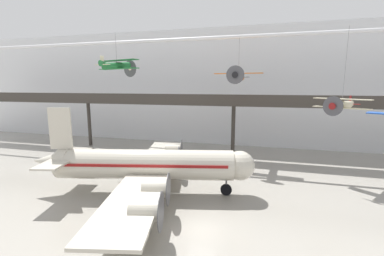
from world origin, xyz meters
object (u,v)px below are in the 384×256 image
suspended_plane_cream_biplane (342,104)px  suspended_plane_orange_highwing (238,76)px  suspended_plane_green_biplane (117,66)px  airliner_silver_main (144,165)px

suspended_plane_cream_biplane → suspended_plane_orange_highwing: suspended_plane_orange_highwing is taller
suspended_plane_green_biplane → suspended_plane_orange_highwing: bearing=-46.7°
airliner_silver_main → suspended_plane_cream_biplane: 26.02m
suspended_plane_cream_biplane → suspended_plane_orange_highwing: (-13.69, 5.77, 3.84)m
airliner_silver_main → suspended_plane_orange_highwing: 21.43m
suspended_plane_cream_biplane → suspended_plane_green_biplane: bearing=-47.6°
suspended_plane_green_biplane → suspended_plane_orange_highwing: size_ratio=0.92×
suspended_plane_green_biplane → suspended_plane_cream_biplane: bearing=-68.6°
airliner_silver_main → suspended_plane_cream_biplane: bearing=12.0°
suspended_plane_green_biplane → suspended_plane_orange_highwing: suspended_plane_green_biplane is taller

